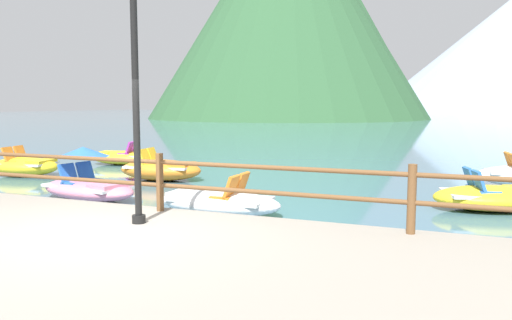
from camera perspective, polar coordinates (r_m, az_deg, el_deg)
ground_plane at (r=45.86m, az=16.42°, el=3.35°), size 200.00×200.00×0.00m
dock_railing at (r=8.57m, az=-10.59°, el=-1.76°), size 23.92×0.12×0.95m
lamp_post at (r=7.71m, az=-13.29°, el=12.36°), size 0.28×0.28×4.34m
pedal_boat_0 at (r=16.88m, az=-24.15°, el=-0.60°), size 2.29×1.57×0.88m
pedal_boat_1 at (r=14.73m, az=-10.45°, el=-1.03°), size 2.51×1.49×0.90m
pedal_boat_2 at (r=18.85m, az=-14.48°, el=0.31°), size 2.53×1.69×0.83m
pedal_boat_4 at (r=11.51m, az=24.61°, el=-3.74°), size 2.61×1.98×0.85m
pedal_boat_5 at (r=10.11m, az=-4.13°, el=-4.61°), size 2.51×1.21×0.82m
pedal_boat_6 at (r=12.19m, az=-18.07°, el=-2.46°), size 2.75×1.62×1.19m
cliff_headland at (r=77.46m, az=4.69°, el=15.97°), size 40.05×40.05×32.38m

